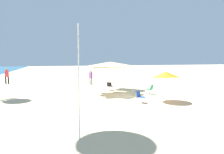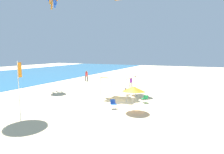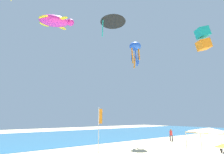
{
  "view_description": "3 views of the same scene",
  "coord_description": "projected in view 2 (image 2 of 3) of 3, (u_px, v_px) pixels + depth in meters",
  "views": [
    {
      "loc": [
        -16.26,
        5.19,
        3.26
      ],
      "look_at": [
        3.67,
        0.62,
        1.33
      ],
      "focal_mm": 34.8,
      "sensor_mm": 36.0,
      "label": 1
    },
    {
      "loc": [
        -17.34,
        -7.39,
        5.05
      ],
      "look_at": [
        1.58,
        1.66,
        2.41
      ],
      "focal_mm": 30.48,
      "sensor_mm": 36.0,
      "label": 2
    },
    {
      "loc": [
        -16.83,
        -7.54,
        3.76
      ],
      "look_at": [
        -0.66,
        11.86,
        8.97
      ],
      "focal_mm": 31.37,
      "sensor_mm": 36.0,
      "label": 3
    }
  ],
  "objects": [
    {
      "name": "person_beachcomber",
      "position": [
        131.0,
        81.0,
        27.83
      ],
      "size": [
        0.4,
        0.4,
        1.68
      ],
      "rotation": [
        0.0,
        0.0,
        5.36
      ],
      "color": "slate",
      "rests_on": "ground"
    },
    {
      "name": "banner_flag",
      "position": [
        19.0,
        86.0,
        13.82
      ],
      "size": [
        0.36,
        0.06,
        4.49
      ],
      "color": "silver",
      "rests_on": "ground"
    },
    {
      "name": "folding_chair_right_of_tent",
      "position": [
        127.0,
        91.0,
        23.12
      ],
      "size": [
        0.81,
        0.79,
        0.82
      ],
      "rotation": [
        0.0,
        0.0,
        0.91
      ],
      "color": "black",
      "rests_on": "ground"
    },
    {
      "name": "folding_chair_left_of_tent",
      "position": [
        113.0,
        103.0,
        17.44
      ],
      "size": [
        0.81,
        0.8,
        0.82
      ],
      "rotation": [
        0.0,
        0.0,
        5.47
      ],
      "color": "black",
      "rests_on": "ground"
    },
    {
      "name": "beach_umbrella",
      "position": [
        134.0,
        89.0,
        16.46
      ],
      "size": [
        2.06,
        2.04,
        2.27
      ],
      "color": "silver",
      "rests_on": "ground"
    },
    {
      "name": "canopy_tent",
      "position": [
        119.0,
        75.0,
        21.42
      ],
      "size": [
        2.91,
        3.23,
        2.81
      ],
      "rotation": [
        0.0,
        0.0,
        -0.0
      ],
      "color": "#B7B7BC",
      "rests_on": "ground"
    },
    {
      "name": "person_watching_sky",
      "position": [
        87.0,
        75.0,
        34.69
      ],
      "size": [
        0.45,
        0.45,
        1.88
      ],
      "rotation": [
        0.0,
        0.0,
        2.36
      ],
      "color": "black",
      "rests_on": "ground"
    },
    {
      "name": "ground",
      "position": [
        120.0,
        104.0,
        19.32
      ],
      "size": [
        120.0,
        120.0,
        0.1
      ],
      "primitive_type": "cube",
      "color": "beige"
    },
    {
      "name": "folding_chair_near_cooler",
      "position": [
        145.0,
        98.0,
        19.43
      ],
      "size": [
        0.81,
        0.79,
        0.82
      ],
      "rotation": [
        0.0,
        0.0,
        2.26
      ],
      "color": "black",
      "rests_on": "ground"
    }
  ]
}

